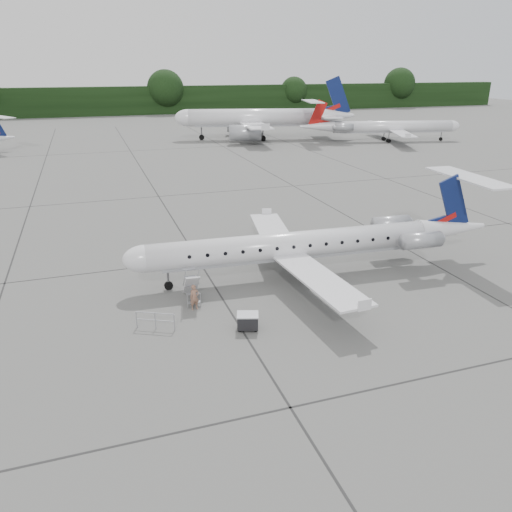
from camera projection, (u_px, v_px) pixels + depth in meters
name	position (u px, v px, depth m)	size (l,w,h in m)	color
ground	(311.00, 291.00, 32.76)	(320.00, 320.00, 0.00)	#61615E
treeline	(127.00, 101.00, 146.33)	(260.00, 4.00, 8.00)	black
main_regional_jet	(292.00, 233.00, 33.92)	(25.27, 18.19, 6.48)	silver
airstair	(191.00, 286.00, 31.12)	(0.85, 2.16, 2.03)	silver
passenger	(194.00, 297.00, 30.08)	(0.58, 0.38, 1.60)	#865C49
safety_railing	(155.00, 321.00, 27.91)	(2.20, 0.08, 1.00)	#989AA0
baggage_cart	(248.00, 321.00, 27.90)	(1.15, 0.93, 0.99)	black
bg_narrowbody	(254.00, 109.00, 97.26)	(32.73, 23.57, 11.75)	silver
bg_regional_right	(393.00, 121.00, 95.35)	(29.60, 21.31, 7.77)	silver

